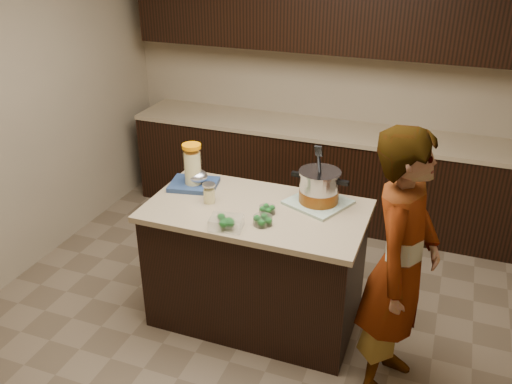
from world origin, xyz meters
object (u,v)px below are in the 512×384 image
at_px(lemonade_pitcher, 193,168).
at_px(person, 400,268).
at_px(island, 256,265).
at_px(stock_pot, 319,189).

relative_size(lemonade_pitcher, person, 0.19).
xyz_separation_m(island, person, (0.98, -0.29, 0.39)).
xyz_separation_m(island, lemonade_pitcher, (-0.53, 0.14, 0.60)).
bearing_deg(lemonade_pitcher, island, -15.03).
bearing_deg(stock_pot, island, -146.70).
relative_size(stock_pot, lemonade_pitcher, 1.23).
bearing_deg(person, lemonade_pitcher, 83.55).
height_order(lemonade_pitcher, person, person).
bearing_deg(lemonade_pitcher, stock_pot, 4.19).
bearing_deg(stock_pot, person, -35.09).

